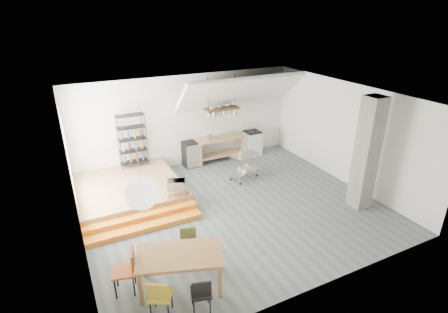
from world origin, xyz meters
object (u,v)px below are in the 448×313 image
mini_fridge (191,154)px  stove (252,142)px  dining_table (180,258)px  rolling_cart (244,163)px

mini_fridge → stove: bearing=-1.0°
stove → dining_table: size_ratio=0.62×
dining_table → rolling_cart: size_ratio=1.88×
dining_table → rolling_cart: rolling_cart is taller
dining_table → mini_fridge: mini_fridge is taller
rolling_cart → mini_fridge: size_ratio=1.10×
rolling_cart → mini_fridge: 2.12m
stove → rolling_cart: 2.15m
stove → dining_table: bearing=-132.2°
stove → dining_table: stove is taller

